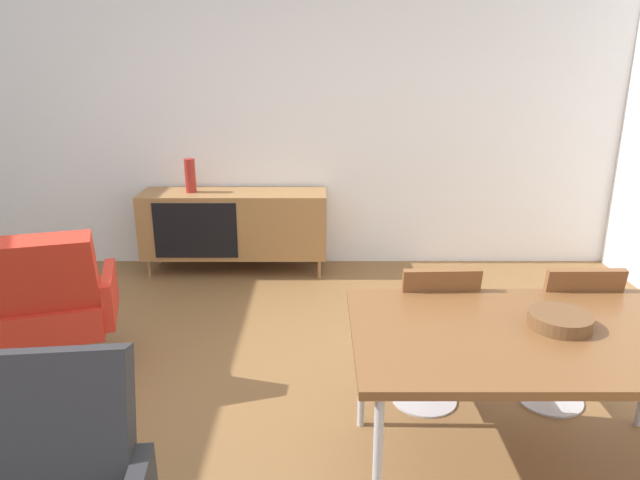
{
  "coord_description": "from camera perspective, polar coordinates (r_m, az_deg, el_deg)",
  "views": [
    {
      "loc": [
        0.5,
        -2.45,
        1.82
      ],
      "look_at": [
        0.51,
        0.84,
        0.75
      ],
      "focal_mm": 31.66,
      "sensor_mm": 36.0,
      "label": 1
    }
  ],
  "objects": [
    {
      "name": "sideboard",
      "position": [
        5.0,
        -8.83,
        1.66
      ],
      "size": [
        1.6,
        0.45,
        0.72
      ],
      "color": "olive",
      "rests_on": "ground_plane"
    },
    {
      "name": "wall_back",
      "position": [
        5.09,
        -6.02,
        13.07
      ],
      "size": [
        6.8,
        0.12,
        2.8
      ],
      "primitive_type": "cube",
      "color": "white",
      "rests_on": "ground_plane"
    },
    {
      "name": "dining_chair_back_right",
      "position": [
        3.25,
        23.3,
        -8.18
      ],
      "size": [
        0.4,
        0.43,
        0.86
      ],
      "color": "brown",
      "rests_on": "ground_plane"
    },
    {
      "name": "vase_cobalt",
      "position": [
        4.97,
        -13.19,
        6.35
      ],
      "size": [
        0.09,
        0.09,
        0.29
      ],
      "color": "maroon",
      "rests_on": "sideboard"
    },
    {
      "name": "ground_plane",
      "position": [
        3.09,
        -10.04,
        -18.44
      ],
      "size": [
        8.32,
        8.32,
        0.0
      ],
      "primitive_type": "plane",
      "color": "brown"
    },
    {
      "name": "lounge_chair_red",
      "position": [
        3.64,
        -25.93,
        -5.82
      ],
      "size": [
        0.83,
        0.8,
        0.95
      ],
      "color": "red",
      "rests_on": "ground_plane"
    },
    {
      "name": "dining_table",
      "position": [
        2.56,
        21.45,
        -9.37
      ],
      "size": [
        1.6,
        0.9,
        0.74
      ],
      "color": "brown",
      "rests_on": "ground_plane"
    },
    {
      "name": "dining_chair_back_left",
      "position": [
        3.04,
        11.0,
        -8.76
      ],
      "size": [
        0.42,
        0.44,
        0.86
      ],
      "color": "brown",
      "rests_on": "ground_plane"
    },
    {
      "name": "wooden_bowl_on_table",
      "position": [
        2.59,
        22.9,
        -7.45
      ],
      "size": [
        0.26,
        0.26,
        0.06
      ],
      "primitive_type": "cylinder",
      "color": "brown",
      "rests_on": "dining_table"
    }
  ]
}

